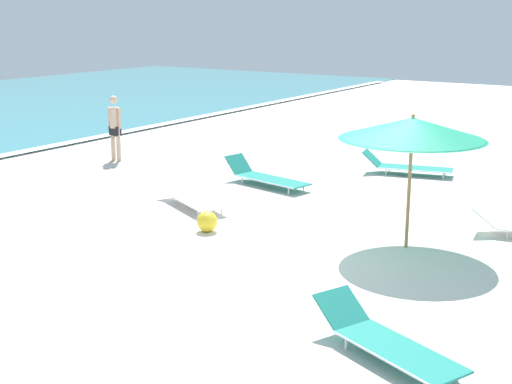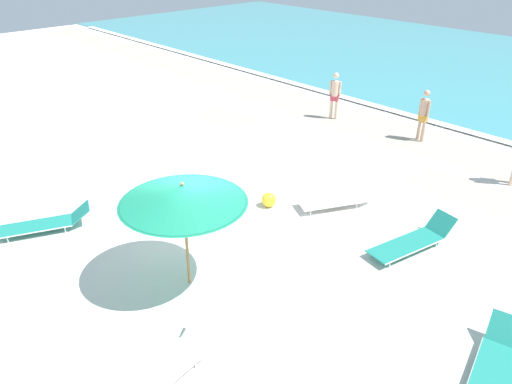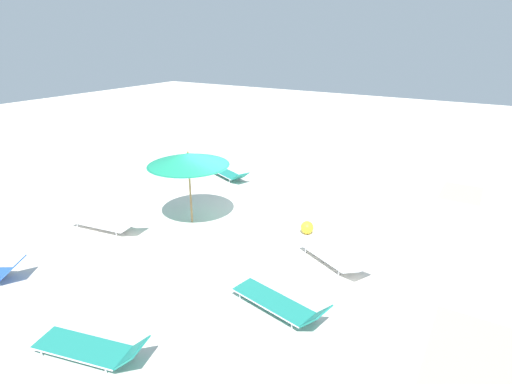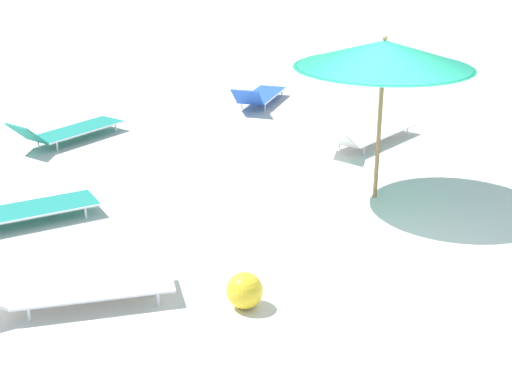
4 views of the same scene
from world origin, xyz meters
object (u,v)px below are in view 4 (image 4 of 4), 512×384
at_px(beach_umbrella, 384,54).
at_px(sun_lounger_under_umbrella, 259,95).
at_px(sun_lounger_near_water_right, 7,211).
at_px(beach_ball, 245,290).
at_px(sun_lounger_near_water_left, 70,287).
at_px(sun_lounger_beside_umbrella, 368,134).
at_px(sun_lounger_mid_beach_solo, 67,130).

distance_m(beach_umbrella, sun_lounger_under_umbrella, 5.87).
height_order(sun_lounger_near_water_right, beach_ball, sun_lounger_near_water_right).
height_order(beach_umbrella, sun_lounger_near_water_right, beach_umbrella).
xyz_separation_m(beach_umbrella, sun_lounger_near_water_left, (0.06, 4.74, -1.85)).
xyz_separation_m(sun_lounger_under_umbrella, sun_lounger_beside_umbrella, (-3.39, 0.40, -0.01)).
height_order(sun_lounger_near_water_left, sun_lounger_near_water_right, sun_lounger_near_water_right).
bearing_deg(beach_ball, sun_lounger_mid_beach_solo, -11.15).
relative_size(sun_lounger_near_water_right, beach_ball, 6.05).
distance_m(sun_lounger_beside_umbrella, sun_lounger_mid_beach_solo, 5.34).
xyz_separation_m(sun_lounger_under_umbrella, sun_lounger_near_water_left, (-5.06, 6.95, -0.01)).
distance_m(sun_lounger_beside_umbrella, sun_lounger_near_water_left, 6.76).
bearing_deg(sun_lounger_near_water_right, sun_lounger_mid_beach_solo, -27.29).
bearing_deg(beach_umbrella, sun_lounger_under_umbrella, -23.35).
distance_m(sun_lounger_near_water_left, sun_lounger_mid_beach_solo, 5.90).
bearing_deg(sun_lounger_near_water_left, sun_lounger_near_water_right, 19.12).
xyz_separation_m(beach_umbrella, sun_lounger_mid_beach_solo, (5.34, 2.12, -1.84)).
bearing_deg(sun_lounger_under_umbrella, sun_lounger_near_water_left, 94.16).
relative_size(sun_lounger_under_umbrella, sun_lounger_near_water_right, 0.90).
height_order(sun_lounger_beside_umbrella, sun_lounger_near_water_left, sun_lounger_beside_umbrella).
height_order(sun_lounger_near_water_left, beach_ball, sun_lounger_near_water_left).
xyz_separation_m(sun_lounger_under_umbrella, sun_lounger_mid_beach_solo, (0.22, 4.33, -0.00)).
height_order(sun_lounger_under_umbrella, sun_lounger_near_water_left, sun_lounger_under_umbrella).
relative_size(beach_umbrella, sun_lounger_beside_umbrella, 1.01).
height_order(sun_lounger_beside_umbrella, sun_lounger_mid_beach_solo, sun_lounger_mid_beach_solo).
bearing_deg(sun_lounger_beside_umbrella, sun_lounger_mid_beach_solo, 38.38).
bearing_deg(beach_umbrella, sun_lounger_mid_beach_solo, 21.67).
bearing_deg(sun_lounger_beside_umbrella, beach_umbrella, 124.68).
bearing_deg(sun_lounger_beside_umbrella, sun_lounger_under_umbrella, -15.78).
bearing_deg(sun_lounger_beside_umbrella, sun_lounger_near_water_left, 95.26).
bearing_deg(beach_ball, sun_lounger_near_water_left, 47.63).
bearing_deg(sun_lounger_under_umbrella, sun_lounger_near_water_right, 80.08).
height_order(sun_lounger_near_water_left, sun_lounger_mid_beach_solo, sun_lounger_mid_beach_solo).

